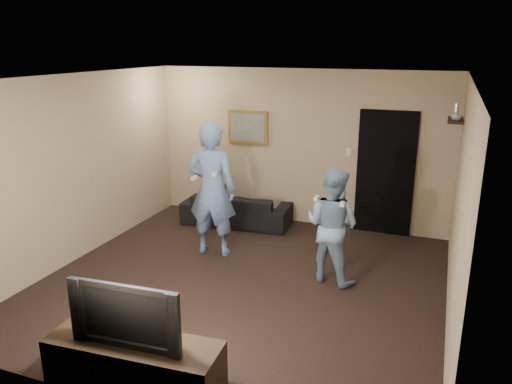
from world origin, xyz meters
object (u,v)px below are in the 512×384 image
at_px(sofa, 237,209).
at_px(tv_console, 135,369).
at_px(wii_player_left, 212,190).
at_px(wii_player_right, 332,225).
at_px(television, 131,311).

height_order(sofa, tv_console, sofa).
height_order(wii_player_left, wii_player_right, wii_player_left).
bearing_deg(tv_console, television, 176.27).
bearing_deg(television, wii_player_right, 65.07).
bearing_deg(wii_player_left, tv_console, -76.82).
bearing_deg(sofa, wii_player_right, 138.73).
distance_m(sofa, tv_console, 4.41).
relative_size(sofa, television, 1.81).
bearing_deg(tv_console, wii_player_left, 99.45).
relative_size(tv_console, wii_player_left, 0.79).
bearing_deg(wii_player_right, sofa, 142.66).
bearing_deg(television, tv_console, -3.73).
relative_size(sofa, wii_player_right, 1.22).
distance_m(wii_player_left, wii_player_right, 1.84).
distance_m(sofa, wii_player_left, 1.46).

